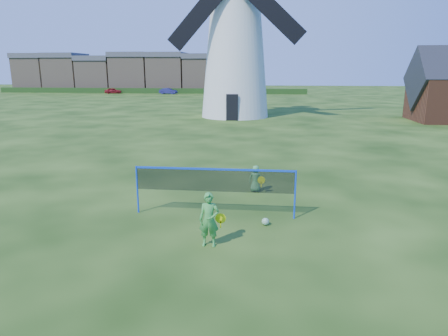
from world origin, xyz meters
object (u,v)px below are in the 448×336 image
car_left (113,91)px  badminton_net (214,181)px  windmill (235,44)px  player_girl (209,220)px  player_boy (256,179)px  car_right (168,91)px  play_ball (265,222)px

car_left → badminton_net: bearing=-178.7°
windmill → player_girl: bearing=-86.6°
badminton_net → player_boy: badminton_net is taller
badminton_net → windmill: bearing=93.3°
player_boy → car_right: bearing=-64.5°
windmill → play_ball: size_ratio=86.45×
player_boy → car_right: size_ratio=0.30×
windmill → car_right: 39.89m
car_right → car_left: bearing=99.0°
player_girl → car_right: 68.03m
badminton_net → car_right: badminton_net is taller
play_ball → car_right: bearing=106.4°
car_left → car_right: bearing=-113.8°
windmill → badminton_net: 28.05m
badminton_net → car_right: size_ratio=1.48×
car_left → player_boy: bearing=-176.9°
player_girl → badminton_net: bearing=94.2°
windmill → badminton_net: windmill is taller
player_boy → play_ball: size_ratio=4.62×
badminton_net → player_girl: (0.15, -2.23, -0.41)m
player_boy → play_ball: (0.40, -3.33, -0.40)m
player_boy → car_left: (-29.60, 61.04, 0.05)m
windmill → car_left: (-26.80, 36.32, -6.30)m
badminton_net → player_boy: 3.02m
car_right → player_boy: bearing=-153.0°
car_left → car_right: (11.06, -0.21, 0.01)m
play_ball → player_girl: bearing=-132.6°
player_girl → car_right: size_ratio=0.43×
car_left → windmill: bearing=-166.3°
windmill → play_ball: (3.20, -28.05, -6.75)m
badminton_net → car_left: (-28.39, 63.73, -0.59)m
windmill → car_right: (-15.74, 36.11, -6.29)m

